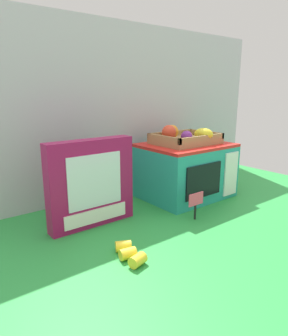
{
  "coord_description": "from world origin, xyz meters",
  "views": [
    {
      "loc": [
        -0.78,
        -0.91,
        0.45
      ],
      "look_at": [
        -0.08,
        -0.0,
        0.16
      ],
      "focal_mm": 32.95,
      "sensor_mm": 36.0,
      "label": 1
    }
  ],
  "objects_px": {
    "food_groups_crate": "(184,138)",
    "cookie_set_box": "(91,184)",
    "price_sign": "(195,202)",
    "toy_microwave": "(185,170)",
    "loose_toy_banana": "(129,253)",
    "loose_toy_apple": "(228,179)"
  },
  "relations": [
    {
      "from": "food_groups_crate",
      "to": "loose_toy_apple",
      "type": "xyz_separation_m",
      "value": [
        0.28,
        -0.03,
        -0.22
      ]
    },
    {
      "from": "toy_microwave",
      "to": "loose_toy_apple",
      "type": "bearing_deg",
      "value": -5.83
    },
    {
      "from": "price_sign",
      "to": "loose_toy_apple",
      "type": "height_order",
      "value": "price_sign"
    },
    {
      "from": "cookie_set_box",
      "to": "price_sign",
      "type": "xyz_separation_m",
      "value": [
        0.31,
        -0.19,
        -0.08
      ]
    },
    {
      "from": "cookie_set_box",
      "to": "price_sign",
      "type": "relative_size",
      "value": 3.06
    },
    {
      "from": "toy_microwave",
      "to": "price_sign",
      "type": "relative_size",
      "value": 3.7
    },
    {
      "from": "food_groups_crate",
      "to": "cookie_set_box",
      "type": "height_order",
      "value": "food_groups_crate"
    },
    {
      "from": "food_groups_crate",
      "to": "loose_toy_apple",
      "type": "relative_size",
      "value": 3.85
    },
    {
      "from": "food_groups_crate",
      "to": "cookie_set_box",
      "type": "bearing_deg",
      "value": -176.52
    },
    {
      "from": "loose_toy_banana",
      "to": "price_sign",
      "type": "bearing_deg",
      "value": 12.21
    },
    {
      "from": "cookie_set_box",
      "to": "loose_toy_apple",
      "type": "relative_size",
      "value": 4.46
    },
    {
      "from": "cookie_set_box",
      "to": "price_sign",
      "type": "bearing_deg",
      "value": -31.14
    },
    {
      "from": "toy_microwave",
      "to": "food_groups_crate",
      "type": "distance_m",
      "value": 0.14
    },
    {
      "from": "cookie_set_box",
      "to": "loose_toy_banana",
      "type": "bearing_deg",
      "value": -96.44
    },
    {
      "from": "food_groups_crate",
      "to": "loose_toy_banana",
      "type": "bearing_deg",
      "value": -149.55
    },
    {
      "from": "food_groups_crate",
      "to": "loose_toy_banana",
      "type": "height_order",
      "value": "food_groups_crate"
    },
    {
      "from": "cookie_set_box",
      "to": "price_sign",
      "type": "distance_m",
      "value": 0.37
    },
    {
      "from": "cookie_set_box",
      "to": "food_groups_crate",
      "type": "bearing_deg",
      "value": 3.48
    },
    {
      "from": "loose_toy_apple",
      "to": "loose_toy_banana",
      "type": "bearing_deg",
      "value": -161.62
    },
    {
      "from": "food_groups_crate",
      "to": "price_sign",
      "type": "distance_m",
      "value": 0.33
    },
    {
      "from": "loose_toy_banana",
      "to": "loose_toy_apple",
      "type": "distance_m",
      "value": 0.82
    },
    {
      "from": "toy_microwave",
      "to": "cookie_set_box",
      "type": "bearing_deg",
      "value": -177.15
    }
  ]
}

